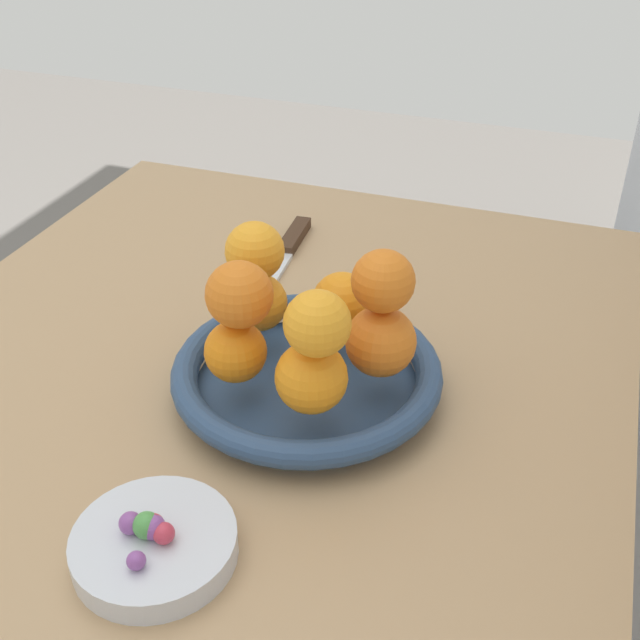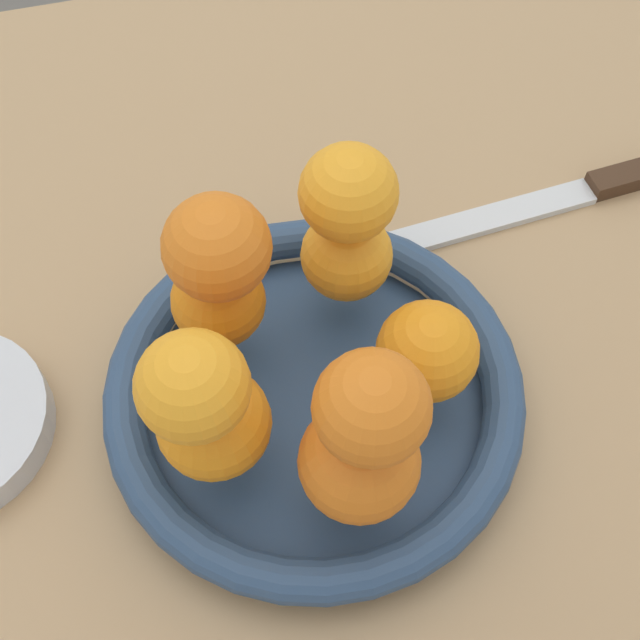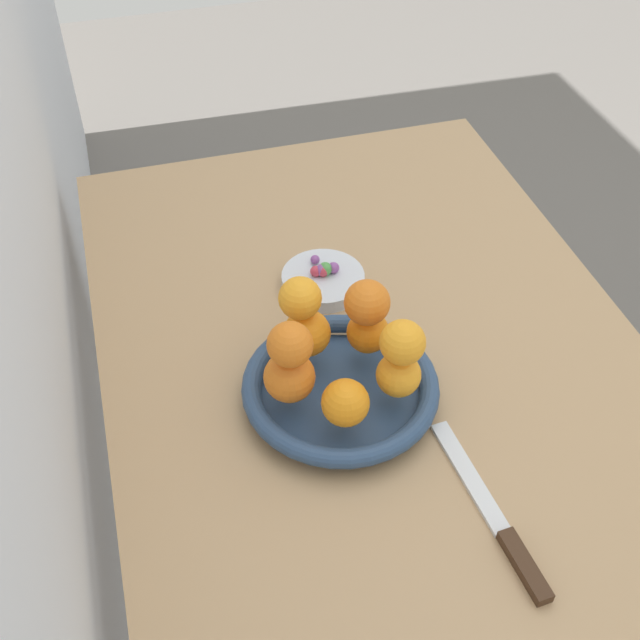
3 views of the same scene
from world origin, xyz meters
TOP-DOWN VIEW (x-y plane):
  - ground_plane at (0.00, 0.00)m, footprint 6.00×6.00m
  - dining_table at (0.00, 0.00)m, footprint 1.10×0.76m
  - fruit_bowl at (-0.08, 0.07)m, footprint 0.26×0.26m
  - orange_0 at (-0.15, 0.09)m, footprint 0.06×0.06m
  - orange_1 at (-0.12, 0.01)m, footprint 0.06×0.06m
  - orange_2 at (-0.04, 0.02)m, footprint 0.06×0.06m
  - orange_3 at (-0.02, 0.10)m, footprint 0.06×0.06m
  - orange_4 at (-0.09, 0.14)m, footprint 0.07×0.07m
  - orange_5 at (-0.12, 0.01)m, footprint 0.06×0.06m
  - orange_6 at (-0.01, 0.11)m, footprint 0.06×0.06m
  - orange_7 at (-0.09, 0.14)m, footprint 0.06×0.06m
  - orange_8 at (-0.04, 0.03)m, footprint 0.06×0.06m
  - knife at (-0.31, -0.05)m, footprint 0.26×0.04m

SIDE VIEW (x-z plane):
  - ground_plane at x=0.00m, z-range 0.00..0.00m
  - dining_table at x=0.00m, z-range 0.28..1.02m
  - knife at x=-0.31m, z-range 0.74..0.75m
  - fruit_bowl at x=-0.08m, z-range 0.74..0.78m
  - orange_2 at x=-0.04m, z-range 0.78..0.84m
  - orange_1 at x=-0.12m, z-range 0.78..0.84m
  - orange_0 at x=-0.15m, z-range 0.78..0.84m
  - orange_3 at x=-0.02m, z-range 0.78..0.84m
  - orange_4 at x=-0.09m, z-range 0.78..0.85m
  - orange_5 at x=-0.12m, z-range 0.84..0.90m
  - orange_8 at x=-0.04m, z-range 0.84..0.90m
  - orange_6 at x=-0.01m, z-range 0.84..0.90m
  - orange_7 at x=-0.09m, z-range 0.85..0.90m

